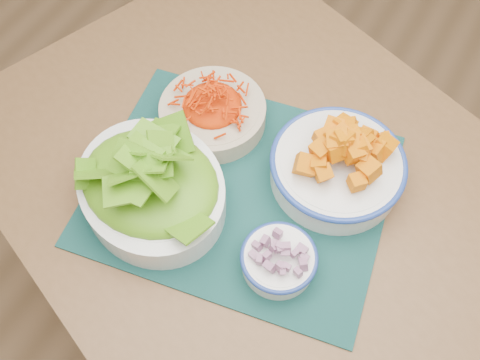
% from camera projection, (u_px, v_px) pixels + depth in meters
% --- Properties ---
extents(ground, '(4.00, 4.00, 0.00)m').
position_uv_depth(ground, '(279.00, 303.00, 1.61)').
color(ground, '#936D47').
rests_on(ground, ground).
extents(table, '(1.44, 1.19, 0.75)m').
position_uv_depth(table, '(287.00, 232.00, 1.01)').
color(table, brown).
rests_on(table, ground).
extents(placemat, '(0.58, 0.50, 0.00)m').
position_uv_depth(placemat, '(240.00, 189.00, 0.95)').
color(placemat, black).
rests_on(placemat, table).
extents(carrot_bowl, '(0.25, 0.25, 0.08)m').
position_uv_depth(carrot_bowl, '(213.00, 109.00, 0.99)').
color(carrot_bowl, tan).
rests_on(carrot_bowl, placemat).
extents(squash_bowl, '(0.26, 0.26, 0.11)m').
position_uv_depth(squash_bowl, '(338.00, 162.00, 0.91)').
color(squash_bowl, white).
rests_on(squash_bowl, placemat).
extents(lettuce_bowl, '(0.35, 0.33, 0.13)m').
position_uv_depth(lettuce_bowl, '(150.00, 181.00, 0.88)').
color(lettuce_bowl, white).
rests_on(lettuce_bowl, placemat).
extents(onion_bowl, '(0.12, 0.12, 0.07)m').
position_uv_depth(onion_bowl, '(279.00, 258.00, 0.85)').
color(onion_bowl, white).
rests_on(onion_bowl, placemat).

